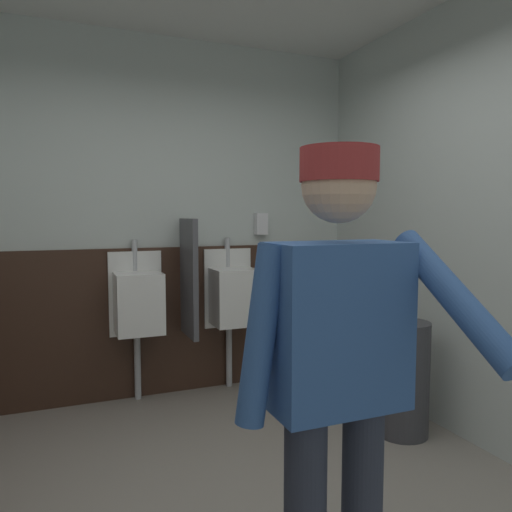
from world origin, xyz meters
name	(u,v)px	position (x,y,z in m)	size (l,w,h in m)	color
wall_back	(159,218)	(0.00, 2.03, 1.40)	(3.82, 0.12, 2.80)	silver
wainscot_band_back	(162,321)	(0.00, 1.95, 0.59)	(3.22, 0.03, 1.17)	#382319
urinal_left	(138,302)	(-0.21, 1.81, 0.78)	(0.40, 0.34, 1.24)	white
urinal_middle	(232,296)	(0.54, 1.81, 0.78)	(0.40, 0.34, 1.24)	white
privacy_divider_panel	(189,278)	(0.17, 1.74, 0.95)	(0.04, 0.40, 0.90)	#4C4C51
person	(338,355)	(0.07, -0.54, 0.98)	(0.66, 0.60, 1.64)	#2D3342
trash_bin	(403,378)	(1.29, 0.62, 0.37)	(0.34, 0.34, 0.74)	#38383D
soap_dispenser	(261,224)	(0.84, 1.93, 1.35)	(0.10, 0.07, 0.18)	silver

